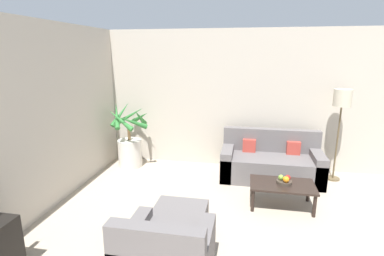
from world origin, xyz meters
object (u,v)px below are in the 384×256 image
at_px(sofa_loveseat, 271,163).
at_px(fruit_bowl, 284,182).
at_px(apple_green, 281,177).
at_px(ottoman, 180,220).
at_px(coffee_table, 282,187).
at_px(orange_fruit, 286,179).
at_px(floor_lamp, 342,104).
at_px(apple_red, 288,178).
at_px(potted_palm, 130,144).

relative_size(sofa_loveseat, fruit_bowl, 7.80).
height_order(apple_green, ottoman, apple_green).
height_order(coffee_table, orange_fruit, orange_fruit).
xyz_separation_m(floor_lamp, orange_fruit, (-0.99, -1.25, -0.94)).
distance_m(coffee_table, ottoman, 1.65).
distance_m(floor_lamp, apple_green, 1.84).
bearing_deg(fruit_bowl, orange_fruit, -75.47).
relative_size(apple_red, orange_fruit, 0.87).
bearing_deg(apple_green, fruit_bowl, -17.08).
relative_size(fruit_bowl, ottoman, 0.35).
height_order(coffee_table, apple_green, apple_green).
xyz_separation_m(sofa_loveseat, ottoman, (-1.24, -2.00, -0.11)).
bearing_deg(ottoman, coffee_table, 35.67).
height_order(floor_lamp, orange_fruit, floor_lamp).
bearing_deg(coffee_table, ottoman, -144.33).
xyz_separation_m(floor_lamp, apple_red, (-0.96, -1.16, -0.95)).
distance_m(apple_green, ottoman, 1.67).
bearing_deg(potted_palm, ottoman, -53.97).
bearing_deg(apple_green, floor_lamp, 47.99).
height_order(potted_palm, apple_green, potted_palm).
distance_m(sofa_loveseat, fruit_bowl, 1.03).
bearing_deg(orange_fruit, coffee_table, 136.55).
bearing_deg(apple_red, potted_palm, 159.80).
height_order(sofa_loveseat, apple_green, sofa_loveseat).
bearing_deg(potted_palm, sofa_loveseat, -1.89).
xyz_separation_m(apple_red, apple_green, (-0.10, -0.01, 0.00)).
xyz_separation_m(floor_lamp, fruit_bowl, (-1.01, -1.19, -1.01)).
xyz_separation_m(coffee_table, orange_fruit, (0.04, -0.04, 0.14)).
bearing_deg(floor_lamp, sofa_loveseat, -171.45).
relative_size(potted_palm, ottoman, 1.98).
bearing_deg(orange_fruit, potted_palm, 158.07).
distance_m(sofa_loveseat, apple_red, 1.02).
distance_m(apple_green, orange_fruit, 0.10).
xyz_separation_m(apple_red, orange_fruit, (-0.04, -0.09, 0.01)).
bearing_deg(coffee_table, orange_fruit, -43.45).
height_order(sofa_loveseat, coffee_table, sofa_loveseat).
xyz_separation_m(orange_fruit, ottoman, (-1.38, -0.92, -0.27)).
bearing_deg(potted_palm, fruit_bowl, -21.00).
xyz_separation_m(coffee_table, apple_red, (0.08, 0.05, 0.13)).
relative_size(fruit_bowl, apple_green, 2.82).
bearing_deg(sofa_loveseat, coffee_table, -84.40).
distance_m(coffee_table, apple_red, 0.16).
bearing_deg(coffee_table, fruit_bowl, 39.55).
relative_size(apple_green, orange_fruit, 0.88).
height_order(potted_palm, apple_red, potted_palm).
relative_size(coffee_table, orange_fruit, 10.25).
distance_m(floor_lamp, fruit_bowl, 1.86).
height_order(apple_red, orange_fruit, orange_fruit).
bearing_deg(orange_fruit, apple_red, 67.74).
height_order(fruit_bowl, apple_red, apple_red).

